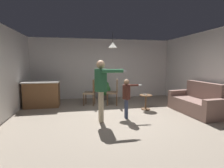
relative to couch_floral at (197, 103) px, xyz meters
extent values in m
plane|color=gray|center=(-2.65, -0.18, -0.33)|extent=(7.68, 7.68, 0.00)
cube|color=silver|center=(-2.65, 3.02, 1.02)|extent=(6.40, 0.10, 2.70)
cube|color=silver|center=(0.55, -0.18, 1.02)|extent=(0.10, 6.40, 2.70)
cube|color=#8C6B60|center=(-0.06, 0.00, -0.11)|extent=(0.94, 1.49, 0.45)
cube|color=#8C6B60|center=(0.27, 0.02, 0.39)|extent=(0.30, 1.45, 0.55)
cube|color=#8C6B60|center=(0.00, -0.81, -0.02)|extent=(0.86, 0.24, 0.63)
cube|color=#8C6B60|center=(-0.11, 0.80, -0.02)|extent=(0.86, 0.24, 0.63)
cylinder|color=brown|center=(0.32, -0.78, -0.30)|extent=(0.05, 0.05, 0.06)
cylinder|color=brown|center=(0.21, 0.82, -0.30)|extent=(0.05, 0.05, 0.06)
cylinder|color=brown|center=(-0.33, -0.82, -0.30)|extent=(0.05, 0.05, 0.06)
cylinder|color=brown|center=(-0.43, 0.77, -0.30)|extent=(0.05, 0.05, 0.06)
cube|color=brown|center=(-5.10, 1.75, 0.12)|extent=(1.20, 0.60, 0.91)
cube|color=beige|center=(-5.10, 1.75, 0.60)|extent=(1.26, 0.66, 0.04)
cylinder|color=brown|center=(-1.47, 0.70, 0.17)|extent=(0.44, 0.44, 0.03)
cylinder|color=brown|center=(-1.47, 0.70, -0.09)|extent=(0.06, 0.06, 0.49)
cylinder|color=brown|center=(-1.47, 0.70, -0.32)|extent=(0.31, 0.31, 0.03)
cylinder|color=tan|center=(-3.16, -0.13, 0.10)|extent=(0.13, 0.13, 0.86)
cylinder|color=tan|center=(-3.16, -0.31, 0.10)|extent=(0.13, 0.13, 0.86)
cylinder|color=#265938|center=(-3.16, -0.22, 0.83)|extent=(0.34, 0.34, 0.61)
sphere|color=tan|center=(-3.16, -0.22, 1.25)|extent=(0.23, 0.23, 0.23)
cylinder|color=#265938|center=(-3.16, -0.02, 0.80)|extent=(0.10, 0.10, 0.57)
cylinder|color=#265938|center=(-2.87, -0.42, 1.08)|extent=(0.57, 0.10, 0.10)
cube|color=white|center=(-2.56, -0.41, 1.08)|extent=(0.13, 0.04, 0.04)
cylinder|color=#384260|center=(-2.39, -0.03, -0.04)|extent=(0.09, 0.09, 0.58)
cylinder|color=#384260|center=(-2.40, -0.15, -0.04)|extent=(0.09, 0.09, 0.58)
cylinder|color=#4C261E|center=(-2.40, -0.09, 0.46)|extent=(0.23, 0.23, 0.41)
sphere|color=#9E7556|center=(-2.40, -0.09, 0.75)|extent=(0.16, 0.16, 0.16)
cylinder|color=#4C261E|center=(-2.20, 0.03, 0.63)|extent=(0.39, 0.09, 0.07)
cube|color=white|center=(-1.97, 0.02, 0.63)|extent=(0.13, 0.04, 0.04)
cylinder|color=#4C261E|center=(-2.41, -0.22, 0.44)|extent=(0.07, 0.07, 0.39)
cylinder|color=brown|center=(-3.25, 1.48, -0.11)|extent=(0.04, 0.04, 0.45)
cylinder|color=brown|center=(-3.15, 1.83, -0.11)|extent=(0.04, 0.04, 0.45)
cylinder|color=brown|center=(-3.59, 1.57, -0.11)|extent=(0.04, 0.04, 0.45)
cylinder|color=brown|center=(-3.50, 1.92, -0.11)|extent=(0.04, 0.04, 0.45)
cube|color=#997F60|center=(-3.37, 1.70, 0.14)|extent=(0.51, 0.51, 0.05)
cube|color=brown|center=(-3.19, 1.65, 0.42)|extent=(0.13, 0.38, 0.50)
cylinder|color=brown|center=(-2.36, 1.36, -0.11)|extent=(0.04, 0.04, 0.45)
cylinder|color=brown|center=(-2.29, 1.71, -0.11)|extent=(0.04, 0.04, 0.45)
cylinder|color=brown|center=(-2.72, 1.43, -0.11)|extent=(0.04, 0.04, 0.45)
cylinder|color=brown|center=(-2.64, 1.79, -0.11)|extent=(0.04, 0.04, 0.45)
cube|color=#7F664C|center=(-2.50, 1.57, 0.14)|extent=(0.50, 0.50, 0.05)
cube|color=brown|center=(-2.32, 1.53, 0.42)|extent=(0.12, 0.38, 0.50)
cylinder|color=#4C4742|center=(-2.66, 2.55, -0.21)|extent=(0.32, 0.32, 0.25)
sphere|color=#387F3D|center=(-2.66, 2.55, 0.11)|extent=(0.55, 0.55, 0.55)
sphere|color=#387F3D|center=(-2.66, 2.55, 0.31)|extent=(0.41, 0.41, 0.41)
cube|color=white|center=(-1.52, 0.65, 0.21)|extent=(0.10, 0.13, 0.04)
cone|color=silver|center=(-2.55, 1.22, 1.92)|extent=(0.32, 0.32, 0.20)
cylinder|color=black|center=(-2.55, 1.22, 2.19)|extent=(0.01, 0.01, 0.36)
camera|label=1|loc=(-3.71, -4.72, 1.29)|focal=26.91mm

